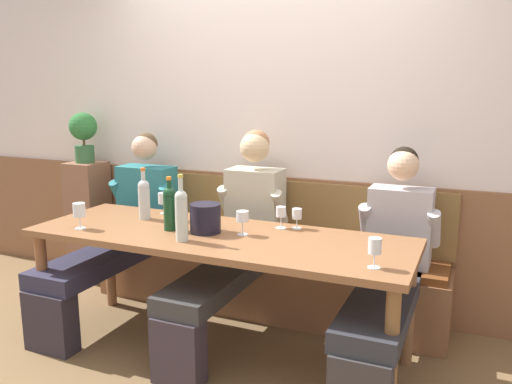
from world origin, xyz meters
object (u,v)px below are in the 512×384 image
object	(u,v)px
potted_plant	(83,133)
wine_bottle_green_tall	(181,213)
wall_bench	(262,273)
ice_bucket	(205,218)
dining_table	(218,247)
person_left_seat	(236,235)
wine_glass_left_end	(242,217)
wine_glass_mid_left	(164,199)
wine_bottle_clear_water	(170,207)
wine_glass_center_rear	(297,215)
wine_glass_mid_right	(172,206)
wine_glass_near_bucket	(281,213)
wine_bottle_amber_mid	(144,198)
person_center_left_seat	(389,265)
wine_glass_center_front	(79,211)
person_right_seat	(120,228)
wine_glass_by_bottle	(375,247)

from	to	relation	value
potted_plant	wine_bottle_green_tall	bearing A→B (deg)	-31.92
wall_bench	ice_bucket	size ratio (longest dim) A/B	14.05
dining_table	person_left_seat	world-z (taller)	person_left_seat
person_left_seat	wine_glass_left_end	xyz separation A→B (m)	(0.19, -0.31, 0.21)
potted_plant	wine_glass_mid_left	bearing A→B (deg)	-22.03
wine_bottle_clear_water	wine_glass_center_rear	xyz separation A→B (m)	(0.69, 0.34, -0.06)
wine_bottle_clear_water	wall_bench	bearing A→B (deg)	66.99
ice_bucket	wine_glass_mid_right	size ratio (longest dim) A/B	1.27
dining_table	wine_bottle_green_tall	xyz separation A→B (m)	(-0.12, -0.20, 0.24)
wine_glass_center_rear	wine_glass_near_bucket	distance (m)	0.10
dining_table	wine_bottle_amber_mid	distance (m)	0.65
wine_bottle_green_tall	wine_glass_center_rear	xyz separation A→B (m)	(0.51, 0.50, -0.08)
wall_bench	wine_glass_mid_right	world-z (taller)	wall_bench
person_left_seat	wine_glass_left_end	distance (m)	0.42
wine_bottle_amber_mid	potted_plant	xyz separation A→B (m)	(-0.99, 0.59, 0.34)
person_center_left_seat	wine_bottle_clear_water	world-z (taller)	person_center_left_seat
wine_glass_mid_right	wine_glass_center_front	size ratio (longest dim) A/B	0.91
person_left_seat	wine_glass_center_rear	distance (m)	0.48
wine_glass_left_end	wall_bench	bearing A→B (deg)	102.52
wine_bottle_green_tall	wine_glass_left_end	distance (m)	0.36
dining_table	wine_glass_mid_left	xyz separation A→B (m)	(-0.57, 0.30, 0.18)
wine_glass_left_end	wine_glass_mid_right	bearing A→B (deg)	167.09
person_center_left_seat	wine_glass_left_end	world-z (taller)	person_center_left_seat
wine_glass_center_rear	wine_glass_center_front	bearing A→B (deg)	-156.43
wine_bottle_clear_water	wine_glass_left_end	bearing A→B (deg)	9.87
wall_bench	wine_glass_center_front	distance (m)	1.36
wine_bottle_green_tall	wine_glass_mid_right	xyz separation A→B (m)	(-0.30, 0.37, -0.07)
person_right_seat	person_center_left_seat	distance (m)	1.91
ice_bucket	wine_glass_near_bucket	bearing A→B (deg)	34.45
wine_glass_by_bottle	wine_glass_center_front	world-z (taller)	wine_glass_center_front
person_right_seat	wine_glass_center_front	distance (m)	0.62
wine_glass_mid_left	dining_table	bearing A→B (deg)	-27.86
person_center_left_seat	wine_bottle_green_tall	size ratio (longest dim) A/B	3.28
person_left_seat	ice_bucket	bearing A→B (deg)	-95.85
wine_glass_mid_left	wine_glass_by_bottle	bearing A→B (deg)	-18.86
wall_bench	wine_glass_by_bottle	xyz separation A→B (m)	(0.96, -0.90, 0.58)
person_left_seat	wall_bench	bearing A→B (deg)	81.62
wine_bottle_clear_water	potted_plant	xyz separation A→B (m)	(-1.29, 0.75, 0.34)
wine_glass_left_end	potted_plant	world-z (taller)	potted_plant
dining_table	person_center_left_seat	xyz separation A→B (m)	(0.95, 0.31, -0.07)
person_center_left_seat	wine_glass_left_end	xyz separation A→B (m)	(-0.81, -0.27, 0.26)
dining_table	wine_glass_center_rear	size ratio (longest dim) A/B	18.35
wall_bench	wine_glass_mid_right	bearing A→B (deg)	-129.61
wine_bottle_amber_mid	wine_glass_near_bucket	world-z (taller)	wine_bottle_amber_mid
wall_bench	wine_glass_center_front	world-z (taller)	wall_bench
wine_bottle_amber_mid	wine_bottle_green_tall	bearing A→B (deg)	-34.20
person_right_seat	wine_bottle_amber_mid	distance (m)	0.50
wine_glass_left_end	wine_glass_near_bucket	world-z (taller)	wine_glass_left_end
wine_glass_by_bottle	potted_plant	world-z (taller)	potted_plant
person_left_seat	wine_glass_center_front	bearing A→B (deg)	-143.15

